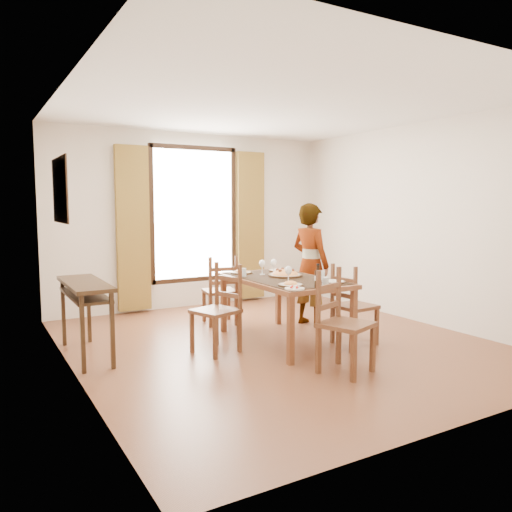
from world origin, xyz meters
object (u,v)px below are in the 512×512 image
man (310,265)px  pasta_platter (285,272)px  console_table (85,293)px  dining_table (284,284)px

man → pasta_platter: 0.80m
console_table → pasta_platter: pasta_platter is taller
man → console_table: bearing=77.4°
dining_table → pasta_platter: 0.16m
dining_table → man: bearing=34.0°
dining_table → man: (0.75, 0.51, 0.12)m
console_table → man: bearing=-1.2°
console_table → man: man is taller
console_table → man: 2.88m
pasta_platter → man: bearing=31.9°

